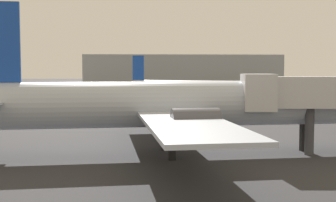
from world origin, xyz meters
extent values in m
cylinder|color=#B2BCCC|center=(6.56, 22.87, 3.90)|extent=(30.13, 6.08, 3.47)
cube|color=#B2BCCC|center=(5.07, 22.74, 3.38)|extent=(7.71, 32.26, 0.24)
cylinder|color=#4C4C54|center=(5.43, 28.86, 3.21)|extent=(3.20, 2.09, 1.83)
cylinder|color=#4C4C54|center=(6.50, 16.77, 3.21)|extent=(3.20, 2.09, 1.83)
cube|color=black|center=(16.11, 23.71, 1.09)|extent=(0.55, 0.55, 2.17)
cube|color=black|center=(4.89, 24.76, 1.09)|extent=(0.55, 0.55, 2.17)
cube|color=black|center=(5.25, 20.71, 1.09)|extent=(0.55, 0.55, 2.17)
cylinder|color=silver|center=(12.25, 80.92, 3.00)|extent=(22.22, 9.31, 2.54)
cone|color=silver|center=(24.30, 77.05, 3.00)|extent=(3.44, 3.27, 2.54)
cone|color=silver|center=(0.20, 84.80, 3.00)|extent=(3.44, 3.27, 2.54)
cube|color=silver|center=(11.18, 81.27, 2.62)|extent=(11.13, 23.97, 0.18)
cube|color=silver|center=(1.90, 84.25, 3.25)|extent=(3.74, 6.72, 0.12)
cube|color=#1947B2|center=(2.26, 84.13, 6.86)|extent=(2.42, 0.97, 5.18)
cylinder|color=#4C4C54|center=(13.21, 85.38, 2.49)|extent=(2.62, 2.03, 1.39)
cylinder|color=#4C4C54|center=(10.43, 76.74, 2.49)|extent=(2.62, 2.03, 1.39)
cube|color=black|center=(19.11, 78.72, 0.86)|extent=(0.48, 0.48, 1.73)
cube|color=black|center=(11.65, 82.73, 0.86)|extent=(0.48, 0.48, 1.73)
cube|color=black|center=(10.71, 79.80, 0.86)|extent=(0.48, 0.48, 1.73)
cube|color=silver|center=(12.01, 22.44, 4.83)|extent=(2.61, 2.98, 2.80)
cylinder|color=#3F3F44|center=(15.98, 22.13, 1.81)|extent=(0.70, 0.70, 3.63)
cube|color=#999EA3|center=(15.95, 138.91, 5.52)|extent=(61.73, 27.70, 11.04)
camera|label=1|loc=(3.14, -11.56, 6.60)|focal=48.09mm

